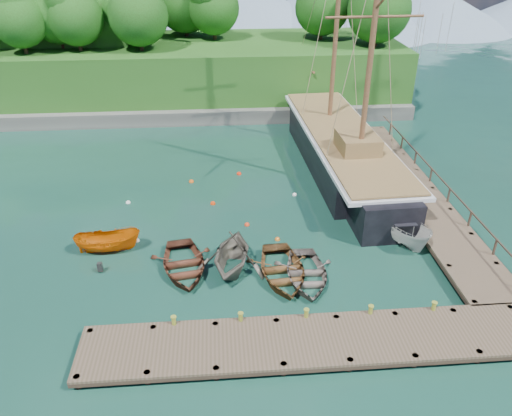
{
  "coord_description": "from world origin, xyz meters",
  "views": [
    {
      "loc": [
        -1.7,
        -22.27,
        16.2
      ],
      "look_at": [
        0.33,
        2.71,
        2.0
      ],
      "focal_mm": 35.0,
      "sensor_mm": 36.0,
      "label": 1
    }
  ],
  "objects_px": {
    "rowboat_0": "(184,270)",
    "rowboat_3": "(306,280)",
    "cabin_boat_white": "(399,240)",
    "rowboat_2": "(282,277)",
    "rowboat_1": "(232,269)",
    "schooner": "(342,152)",
    "motorboat_orange": "(109,251)"
  },
  "relations": [
    {
      "from": "rowboat_3",
      "to": "motorboat_orange",
      "type": "distance_m",
      "value": 11.35
    },
    {
      "from": "rowboat_0",
      "to": "rowboat_3",
      "type": "height_order",
      "value": "rowboat_0"
    },
    {
      "from": "rowboat_2",
      "to": "schooner",
      "type": "height_order",
      "value": "schooner"
    },
    {
      "from": "rowboat_2",
      "to": "motorboat_orange",
      "type": "xyz_separation_m",
      "value": [
        -9.55,
        3.17,
        0.0
      ]
    },
    {
      "from": "rowboat_1",
      "to": "rowboat_2",
      "type": "height_order",
      "value": "rowboat_1"
    },
    {
      "from": "schooner",
      "to": "rowboat_2",
      "type": "bearing_deg",
      "value": -117.29
    },
    {
      "from": "rowboat_2",
      "to": "schooner",
      "type": "xyz_separation_m",
      "value": [
        6.28,
        13.5,
        1.16
      ]
    },
    {
      "from": "motorboat_orange",
      "to": "rowboat_1",
      "type": "bearing_deg",
      "value": -110.45
    },
    {
      "from": "motorboat_orange",
      "to": "cabin_boat_white",
      "type": "xyz_separation_m",
      "value": [
        16.9,
        -0.24,
        0.0
      ]
    },
    {
      "from": "rowboat_3",
      "to": "schooner",
      "type": "distance_m",
      "value": 14.8
    },
    {
      "from": "rowboat_2",
      "to": "schooner",
      "type": "distance_m",
      "value": 14.94
    },
    {
      "from": "rowboat_0",
      "to": "rowboat_3",
      "type": "bearing_deg",
      "value": -21.0
    },
    {
      "from": "rowboat_1",
      "to": "rowboat_2",
      "type": "relative_size",
      "value": 0.91
    },
    {
      "from": "rowboat_1",
      "to": "schooner",
      "type": "distance_m",
      "value": 15.5
    },
    {
      "from": "rowboat_2",
      "to": "rowboat_3",
      "type": "xyz_separation_m",
      "value": [
        1.23,
        -0.36,
        0.0
      ]
    },
    {
      "from": "cabin_boat_white",
      "to": "schooner",
      "type": "bearing_deg",
      "value": 77.19
    },
    {
      "from": "rowboat_0",
      "to": "rowboat_2",
      "type": "distance_m",
      "value": 5.3
    },
    {
      "from": "rowboat_1",
      "to": "cabin_boat_white",
      "type": "relative_size",
      "value": 0.93
    },
    {
      "from": "rowboat_3",
      "to": "cabin_boat_white",
      "type": "distance_m",
      "value": 6.95
    },
    {
      "from": "rowboat_1",
      "to": "rowboat_2",
      "type": "bearing_deg",
      "value": -5.56
    },
    {
      "from": "motorboat_orange",
      "to": "rowboat_3",
      "type": "bearing_deg",
      "value": -110.18
    },
    {
      "from": "rowboat_1",
      "to": "schooner",
      "type": "height_order",
      "value": "schooner"
    },
    {
      "from": "cabin_boat_white",
      "to": "rowboat_0",
      "type": "bearing_deg",
      "value": 170.29
    },
    {
      "from": "motorboat_orange",
      "to": "schooner",
      "type": "relative_size",
      "value": 0.13
    },
    {
      "from": "schooner",
      "to": "motorboat_orange",
      "type": "bearing_deg",
      "value": -149.22
    },
    {
      "from": "rowboat_1",
      "to": "motorboat_orange",
      "type": "height_order",
      "value": "rowboat_1"
    },
    {
      "from": "rowboat_0",
      "to": "cabin_boat_white",
      "type": "relative_size",
      "value": 1.0
    },
    {
      "from": "rowboat_3",
      "to": "cabin_boat_white",
      "type": "height_order",
      "value": "cabin_boat_white"
    },
    {
      "from": "rowboat_3",
      "to": "schooner",
      "type": "xyz_separation_m",
      "value": [
        5.05,
        13.86,
        1.16
      ]
    },
    {
      "from": "motorboat_orange",
      "to": "rowboat_0",
      "type": "bearing_deg",
      "value": -118.96
    },
    {
      "from": "rowboat_0",
      "to": "rowboat_3",
      "type": "xyz_separation_m",
      "value": [
        6.44,
        -1.33,
        0.0
      ]
    },
    {
      "from": "rowboat_0",
      "to": "rowboat_2",
      "type": "xyz_separation_m",
      "value": [
        5.21,
        -0.97,
        0.0
      ]
    }
  ]
}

